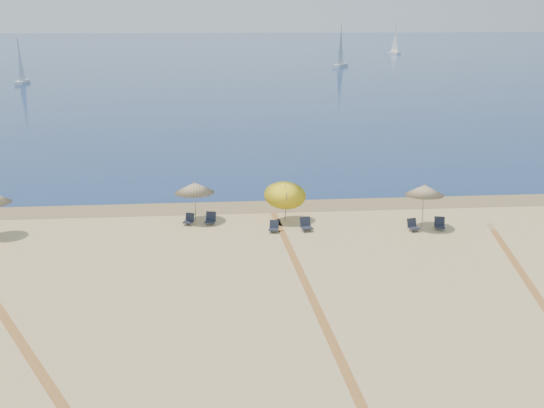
% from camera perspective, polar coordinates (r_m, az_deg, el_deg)
% --- Properties ---
extents(ocean, '(500.00, 500.00, 0.00)m').
position_cam_1_polar(ocean, '(236.80, -4.43, 14.09)').
color(ocean, '#0C2151').
rests_on(ocean, ground).
extents(wet_sand, '(500.00, 500.00, 0.00)m').
position_cam_1_polar(wet_sand, '(37.25, -0.53, -0.14)').
color(wet_sand, olive).
rests_on(wet_sand, ground).
extents(umbrella_2, '(2.16, 2.16, 2.23)m').
position_cam_1_polar(umbrella_2, '(34.25, -7.08, 1.49)').
color(umbrella_2, gray).
rests_on(umbrella_2, ground).
extents(umbrella_3, '(2.30, 2.31, 2.48)m').
position_cam_1_polar(umbrella_3, '(33.90, 1.21, 1.17)').
color(umbrella_3, gray).
rests_on(umbrella_3, ground).
extents(umbrella_4, '(2.08, 2.10, 2.40)m').
position_cam_1_polar(umbrella_4, '(33.84, 13.74, 1.25)').
color(umbrella_4, gray).
rests_on(umbrella_4, ground).
extents(chair_3, '(0.69, 0.73, 0.60)m').
position_cam_1_polar(chair_3, '(34.15, -7.59, -1.42)').
color(chair_3, black).
rests_on(chair_3, ground).
extents(chair_4, '(0.66, 0.73, 0.65)m').
position_cam_1_polar(chair_4, '(34.06, -5.63, -1.36)').
color(chair_4, black).
rests_on(chair_4, ground).
extents(chair_5, '(0.61, 0.67, 0.59)m').
position_cam_1_polar(chair_5, '(32.70, 0.18, -2.10)').
color(chair_5, black).
rests_on(chair_5, ground).
extents(chair_6, '(0.67, 0.75, 0.68)m').
position_cam_1_polar(chair_6, '(32.95, 3.12, -1.90)').
color(chair_6, black).
rests_on(chair_6, ground).
extents(chair_7, '(0.65, 0.71, 0.63)m').
position_cam_1_polar(chair_7, '(33.70, 12.73, -1.92)').
color(chair_7, black).
rests_on(chair_7, ground).
extents(chair_8, '(0.69, 0.75, 0.65)m').
position_cam_1_polar(chair_8, '(34.24, 15.04, -1.78)').
color(chair_8, black).
rests_on(chair_8, ground).
extents(sailboat_0, '(4.35, 5.92, 8.90)m').
position_cam_1_polar(sailboat_0, '(143.11, 6.27, 13.40)').
color(sailboat_0, white).
rests_on(sailboat_0, ocean).
extents(sailboat_1, '(2.52, 5.77, 8.34)m').
position_cam_1_polar(sailboat_1, '(196.28, 11.15, 14.03)').
color(sailboat_1, white).
rests_on(sailboat_1, ocean).
extents(sailboat_2, '(1.30, 4.94, 7.34)m').
position_cam_1_polar(sailboat_2, '(114.05, -21.92, 11.26)').
color(sailboat_2, white).
rests_on(sailboat_2, ocean).
extents(tire_tracks, '(56.56, 42.90, 0.00)m').
position_cam_1_polar(tire_tracks, '(23.10, 0.99, -11.20)').
color(tire_tracks, tan).
rests_on(tire_tracks, ground).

